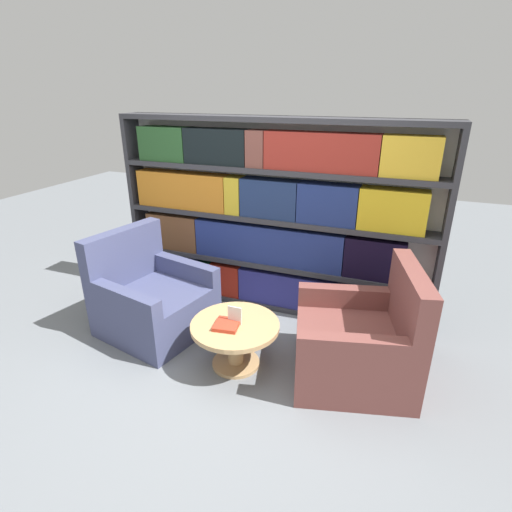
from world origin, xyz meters
The scene contains 7 objects.
ground_plane centered at (0.00, 0.00, 0.00)m, with size 14.00×14.00×0.00m, color slate.
bookshelf centered at (0.00, 1.33, 0.98)m, with size 3.28×0.30×1.98m.
armchair_left centered at (-0.93, 0.43, 0.31)m, with size 1.08×1.07×0.97m.
armchair_right centered at (1.06, 0.43, 0.31)m, with size 1.11×1.09×0.97m.
coffee_table centered at (0.07, 0.19, 0.29)m, with size 0.74×0.74×0.41m.
table_sign centered at (0.07, 0.19, 0.48)m, with size 0.12×0.06×0.16m.
stray_book centered at (0.03, 0.13, 0.43)m, with size 0.22×0.23×0.03m.
Camera 1 is at (1.26, -2.39, 2.21)m, focal length 28.00 mm.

